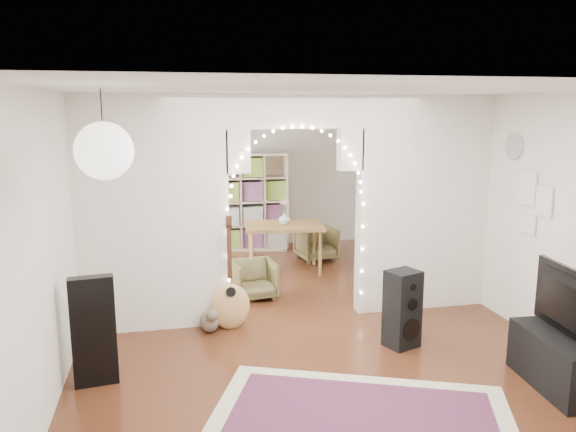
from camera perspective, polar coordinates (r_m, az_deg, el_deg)
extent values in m
plane|color=black|center=(7.07, 0.68, -10.10)|extent=(7.50, 7.50, 0.00)
cube|color=white|center=(6.60, 0.73, 12.34)|extent=(5.00, 7.50, 0.02)
cube|color=silver|center=(10.36, -4.01, 4.33)|extent=(5.00, 0.02, 2.70)
cube|color=silver|center=(3.29, 15.91, -10.72)|extent=(5.00, 0.02, 2.70)
cube|color=silver|center=(6.61, -20.90, -0.15)|extent=(0.02, 7.50, 2.70)
cube|color=silver|center=(7.66, 19.24, 1.40)|extent=(0.02, 7.50, 2.70)
cube|color=silver|center=(6.54, -13.52, 0.16)|extent=(1.70, 0.20, 2.70)
cube|color=silver|center=(7.25, 13.51, 1.20)|extent=(1.70, 0.20, 2.70)
cube|color=silver|center=(6.60, 0.73, 10.60)|extent=(1.60, 0.20, 0.40)
cube|color=white|center=(8.35, -19.01, 3.20)|extent=(0.04, 1.20, 1.40)
cylinder|color=white|center=(7.07, 22.02, 6.59)|extent=(0.03, 0.31, 0.31)
sphere|color=white|center=(4.06, -18.18, 6.29)|extent=(0.40, 0.40, 0.40)
cube|color=maroon|center=(4.84, 7.38, -20.74)|extent=(3.01, 2.67, 0.02)
cube|color=black|center=(5.56, -19.13, -11.00)|extent=(0.41, 0.18, 1.04)
ellipsoid|color=tan|center=(6.55, -5.90, -7.46)|extent=(0.46, 0.18, 0.55)
cube|color=black|center=(6.42, -5.98, -3.60)|extent=(0.05, 0.04, 0.63)
cube|color=black|center=(6.34, -6.04, -0.61)|extent=(0.07, 0.04, 0.14)
ellipsoid|color=brown|center=(6.65, -7.97, -10.48)|extent=(0.27, 0.37, 0.25)
sphere|color=brown|center=(6.47, -7.71, -9.91)|extent=(0.16, 0.16, 0.14)
cone|color=brown|center=(6.45, -8.04, -9.33)|extent=(0.05, 0.05, 0.05)
cone|color=brown|center=(6.45, -7.40, -9.30)|extent=(0.05, 0.05, 0.05)
cylinder|color=brown|center=(6.85, -8.31, -10.58)|extent=(0.07, 0.23, 0.08)
cube|color=black|center=(6.21, 11.53, -9.22)|extent=(0.41, 0.38, 0.84)
cylinder|color=black|center=(6.18, 12.42, -11.22)|extent=(0.24, 0.10, 0.24)
cylinder|color=black|center=(6.08, 12.53, -8.76)|extent=(0.13, 0.06, 0.13)
cylinder|color=black|center=(6.03, 12.60, -7.09)|extent=(0.08, 0.04, 0.07)
cube|color=black|center=(5.86, 25.57, -13.21)|extent=(0.48, 1.03, 0.50)
imported|color=black|center=(5.66, 26.04, -8.01)|extent=(0.23, 1.08, 0.62)
cube|color=#C9AF92|center=(10.15, -4.92, 1.48)|extent=(1.76, 0.76, 1.75)
cube|color=olive|center=(8.74, -0.38, -1.00)|extent=(1.28, 0.93, 0.05)
cylinder|color=olive|center=(8.48, -3.68, -4.01)|extent=(0.05, 0.05, 0.70)
cylinder|color=olive|center=(8.58, 3.29, -3.83)|extent=(0.05, 0.05, 0.70)
cylinder|color=olive|center=(9.10, -3.83, -2.98)|extent=(0.05, 0.05, 0.70)
cylinder|color=olive|center=(9.19, 2.67, -2.82)|extent=(0.05, 0.05, 0.70)
imported|color=white|center=(8.71, -0.38, -0.23)|extent=(0.20, 0.20, 0.19)
imported|color=brown|center=(7.64, -3.45, -6.45)|extent=(0.61, 0.63, 0.52)
imported|color=brown|center=(9.52, 2.90, -2.80)|extent=(0.69, 0.70, 0.56)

